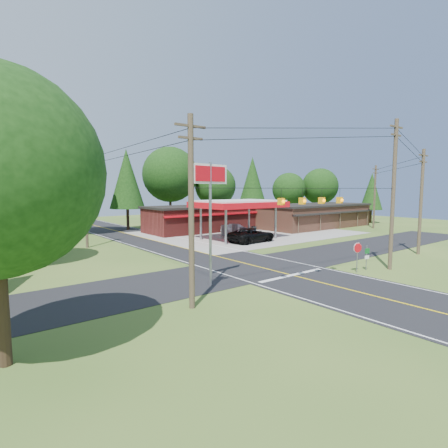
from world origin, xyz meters
TOP-DOWN VIEW (x-y plane):
  - ground at (0.00, 0.00)m, footprint 120.00×120.00m
  - main_highway at (0.00, 0.00)m, footprint 8.00×120.00m
  - cross_road at (0.00, 0.00)m, footprint 70.00×7.00m
  - lane_center_yellow at (0.00, 0.00)m, footprint 0.15×110.00m
  - gas_canopy at (9.00, 13.00)m, footprint 10.60×7.40m
  - convenience_store at (10.00, 22.98)m, footprint 16.40×7.55m
  - strip_building at (28.00, 15.98)m, footprint 20.40×8.75m
  - utility_pole_near_right at (7.50, -7.00)m, footprint 1.80×0.30m
  - utility_pole_near_left at (-9.50, -5.00)m, footprint 1.80×0.30m
  - utility_pole_far_left at (-8.00, 18.00)m, footprint 1.80×0.30m
  - utility_pole_right_b at (16.00, -5.50)m, footprint 1.80×0.30m
  - utility_pole_far_right at (34.00, 9.00)m, footprint 1.80×0.30m
  - utility_pole_north at (-6.50, 35.00)m, footprint 0.30×0.30m
  - overhead_beacons at (-1.00, -6.00)m, footprint 17.04×2.04m
  - treeline_backdrop at (0.82, 24.01)m, footprint 70.27×51.59m
  - suv_car at (8.50, 10.00)m, footprint 6.46×6.46m
  - sedan_car at (12.00, 17.00)m, footprint 5.82×5.82m
  - big_stop_sign at (-6.14, -2.01)m, footprint 2.93×0.53m
  - octagonal_stop_sign at (4.50, -6.01)m, footprint 0.79×0.24m
  - route_sign_post at (5.80, -6.02)m, footprint 0.39×0.16m

SIDE VIEW (x-z plane):
  - ground at x=0.00m, z-range 0.00..0.00m
  - main_highway at x=0.00m, z-range 0.00..0.02m
  - cross_road at x=0.00m, z-range 0.00..0.03m
  - lane_center_yellow at x=0.00m, z-range 0.02..0.03m
  - sedan_car at x=12.00m, z-range 0.00..1.49m
  - suv_car at x=8.50m, z-range 0.00..1.69m
  - route_sign_post at x=5.80m, z-range 0.18..2.14m
  - octagonal_stop_sign at x=4.50m, z-range 0.55..2.85m
  - strip_building at x=28.00m, z-range 0.01..3.81m
  - convenience_store at x=10.00m, z-range 0.02..3.82m
  - gas_canopy at x=9.00m, z-range 1.83..6.70m
  - utility_pole_north at x=-6.50m, z-range 0.00..9.50m
  - utility_pole_near_left at x=-9.50m, z-range 0.20..10.20m
  - utility_pole_far_left at x=-8.00m, z-range 0.20..10.20m
  - utility_pole_right_b at x=16.00m, z-range 0.20..10.20m
  - utility_pole_far_right at x=34.00m, z-range 0.20..10.20m
  - utility_pole_near_right at x=7.50m, z-range 0.21..11.71m
  - big_stop_sign at x=-6.14m, z-range 2.05..9.98m
  - overhead_beacons at x=-1.00m, z-range 5.70..6.73m
  - treeline_backdrop at x=0.82m, z-range 0.84..14.14m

